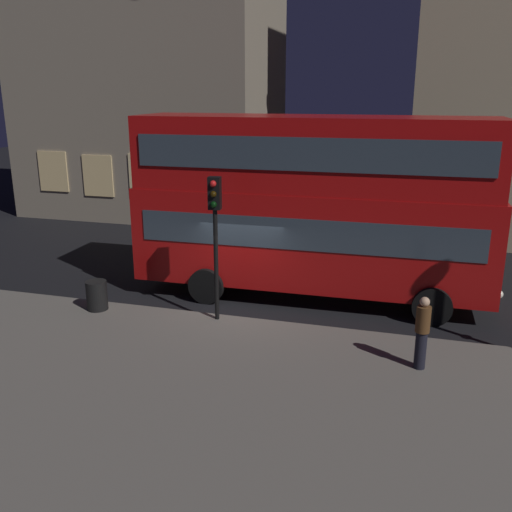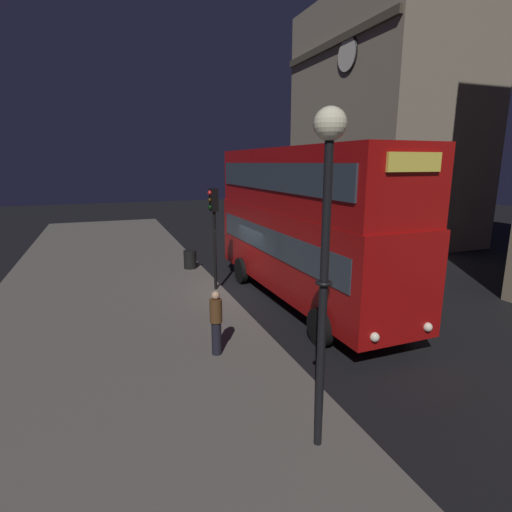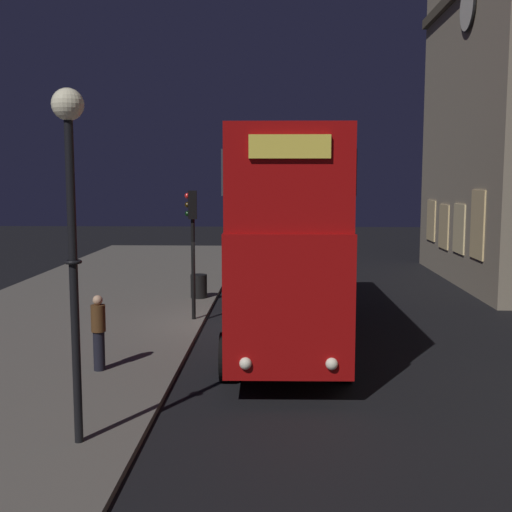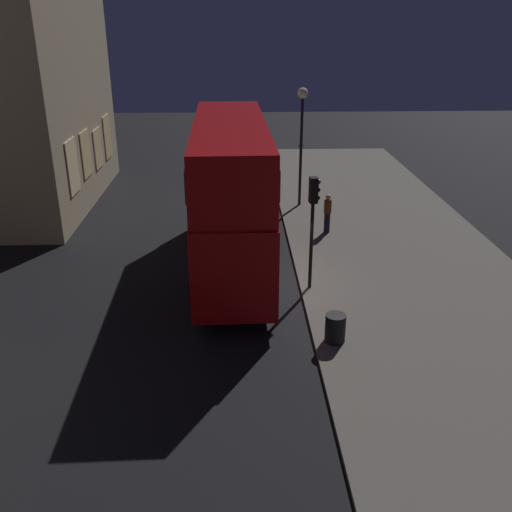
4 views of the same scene
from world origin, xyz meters
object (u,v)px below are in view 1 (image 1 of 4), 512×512
Objects in this scene: pedestrian at (422,332)px; litter_bin at (97,295)px; traffic_light_near_kerb at (215,219)px; double_decker_bus at (312,199)px.

litter_bin is at bearing 105.15° from pedestrian.
litter_bin is (-3.55, -0.26, -2.40)m from traffic_light_near_kerb.
traffic_light_near_kerb reaches higher than pedestrian.
double_decker_bus reaches higher than litter_bin.
double_decker_bus reaches higher than traffic_light_near_kerb.
pedestrian is 9.02m from litter_bin.
litter_bin is at bearing 178.39° from traffic_light_near_kerb.
traffic_light_near_kerb reaches higher than litter_bin.
traffic_light_near_kerb is 4.30m from litter_bin.
pedestrian is 2.02× the size of litter_bin.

